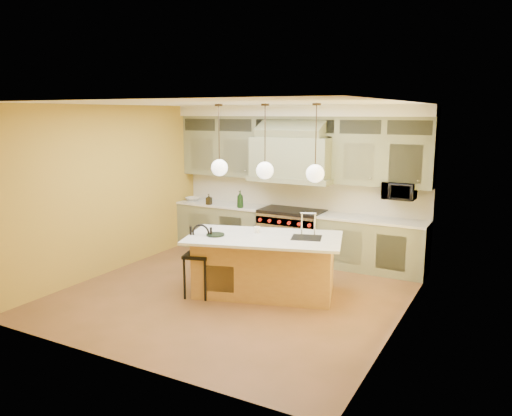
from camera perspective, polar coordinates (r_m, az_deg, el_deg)
The scene contains 18 objects.
floor at distance 7.89m, azimuth -2.41°, elevation -9.69°, with size 5.00×5.00×0.00m, color brown.
ceiling at distance 7.39m, azimuth -2.59°, elevation 11.87°, with size 5.00×5.00×0.00m, color white.
wall_back at distance 9.71m, azimuth 5.07°, elevation 3.01°, with size 5.00×5.00×0.00m, color #AD8B2F.
wall_front at distance 5.55m, azimuth -15.81°, elevation -3.29°, with size 5.00×5.00×0.00m, color #AD8B2F.
wall_left at distance 9.03m, azimuth -16.28°, elevation 2.02°, with size 5.00×5.00×0.00m, color #AD8B2F.
wall_right at distance 6.61m, azimuth 16.48°, elevation -1.10°, with size 5.00×5.00×0.00m, color #AD8B2F.
back_cabinetry at distance 9.47m, azimuth 4.43°, elevation 2.70°, with size 5.00×0.77×2.90m.
range at distance 9.57m, azimuth 4.13°, elevation -2.97°, with size 1.20×0.74×0.96m.
kitchen_island at distance 7.74m, azimuth 1.02°, elevation -6.40°, with size 2.57×1.85×1.35m.
counter_stool at distance 7.65m, azimuth -6.59°, elevation -5.53°, with size 0.47×0.47×1.10m.
microwave at distance 8.89m, azimuth 16.05°, elevation 1.90°, with size 0.54×0.37×0.30m, color black.
oil_bottle_a at distance 9.71m, azimuth -1.82°, elevation 1.00°, with size 0.13×0.13×0.34m, color black.
oil_bottle_b at distance 10.10m, azimuth -5.40°, elevation 1.00°, with size 0.10×0.10×0.22m, color black.
fruit_bowl at distance 10.61m, azimuth -7.22°, elevation 1.04°, with size 0.29×0.29×0.07m, color silver.
cup at distance 7.80m, azimuth 0.12°, elevation -2.49°, with size 0.10×0.10×0.10m, color white.
pendant_left at distance 7.84m, azimuth -4.20°, elevation 4.83°, with size 0.26×0.26×1.11m.
pendant_center at distance 7.44m, azimuth 1.03°, elevation 4.54°, with size 0.26×0.26×1.11m.
pendant_right at distance 7.11m, azimuth 6.78°, elevation 4.17°, with size 0.26×0.26×1.11m.
Camera 1 is at (3.78, -6.35, 2.77)m, focal length 35.00 mm.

